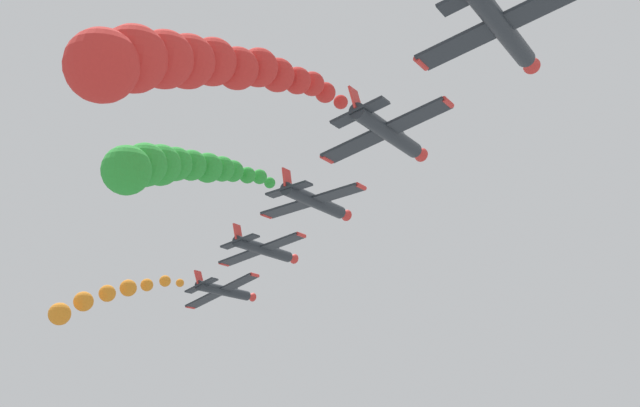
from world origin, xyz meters
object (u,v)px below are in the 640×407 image
object	(u,v)px
airplane_left_inner	(265,249)
airplane_right_outer	(502,28)
airplane_lead	(225,291)
airplane_left_outer	(388,132)
airplane_right_inner	(315,201)

from	to	relation	value
airplane_left_inner	airplane_right_outer	distance (m)	42.41
airplane_lead	airplane_left_inner	size ratio (longest dim) A/B	1.00
airplane_lead	airplane_left_outer	world-z (taller)	airplane_left_outer
airplane_left_outer	airplane_left_inner	bearing A→B (deg)	140.15
airplane_right_inner	airplane_left_inner	bearing A→B (deg)	141.71
airplane_right_outer	airplane_lead	bearing A→B (deg)	141.43
airplane_lead	airplane_right_outer	bearing A→B (deg)	-38.57
airplane_left_outer	airplane_right_outer	distance (m)	13.32
airplane_left_inner	airplane_right_outer	world-z (taller)	airplane_right_outer
airplane_right_outer	airplane_left_inner	bearing A→B (deg)	140.87
airplane_lead	airplane_right_outer	size ratio (longest dim) A/B	1.00
airplane_right_inner	airplane_right_outer	distance (m)	28.69
airplane_left_inner	airplane_left_outer	bearing A→B (deg)	-39.85
airplane_left_outer	airplane_lead	bearing A→B (deg)	141.12
airplane_right_inner	airplane_right_outer	xyz separation A→B (m)	(22.05, -18.20, 2.41)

